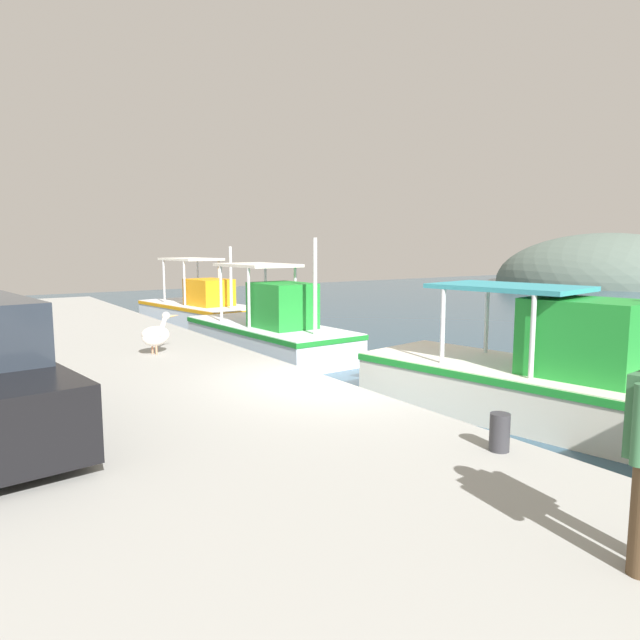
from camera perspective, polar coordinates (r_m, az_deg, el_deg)
The scene contains 6 objects.
distant_hill_nearest at distance 48.45m, azimuth 26.21°, elevation 3.20°, with size 16.96×13.54×7.63m, color #596B60.
fishing_boat_nearest at distance 21.90m, azimuth -11.68°, elevation 1.11°, with size 6.04×2.95×2.90m.
fishing_boat_second at distance 15.71m, azimuth -4.93°, elevation -1.03°, with size 5.97×2.41×3.13m.
fishing_boat_third at distance 10.50m, azimuth 21.03°, elevation -5.59°, with size 6.49×3.20×2.95m.
pelican at distance 11.94m, azimuth -15.89°, elevation -1.35°, with size 0.56×0.96×0.82m.
mooring_bollard_nearest at distance 6.51m, azimuth 17.28°, elevation -10.51°, with size 0.21×0.21×0.41m, color #333338.
Camera 1 is at (7.51, -5.30, 2.98)m, focal length 32.47 mm.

